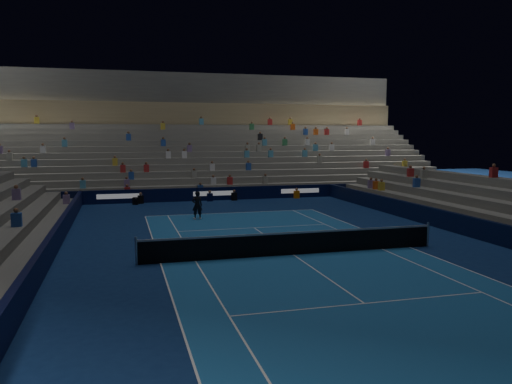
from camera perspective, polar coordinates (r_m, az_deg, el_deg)
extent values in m
plane|color=navy|center=(21.42, 4.22, -7.07)|extent=(90.00, 90.00, 0.00)
cube|color=#1B5798|center=(21.42, 4.22, -7.06)|extent=(10.97, 23.77, 0.01)
cube|color=black|center=(39.03, -4.79, -0.20)|extent=(44.00, 0.25, 1.00)
cube|color=black|center=(26.13, 24.79, -4.07)|extent=(0.25, 37.00, 1.00)
cube|color=black|center=(20.35, -22.72, -6.84)|extent=(0.25, 37.00, 1.00)
cube|color=slate|center=(40.04, -5.04, -0.40)|extent=(44.00, 1.00, 0.50)
cube|color=slate|center=(40.99, -5.29, 0.11)|extent=(44.00, 1.00, 1.00)
cube|color=slate|center=(41.94, -5.52, 0.59)|extent=(44.00, 1.00, 1.50)
cube|color=slate|center=(42.90, -5.75, 1.06)|extent=(44.00, 1.00, 2.00)
cube|color=slate|center=(43.86, -5.97, 1.50)|extent=(44.00, 1.00, 2.50)
cube|color=slate|center=(44.82, -6.18, 1.92)|extent=(44.00, 1.00, 3.00)
cube|color=slate|center=(45.79, -6.37, 2.33)|extent=(44.00, 1.00, 3.50)
cube|color=slate|center=(46.76, -6.57, 2.72)|extent=(44.00, 1.00, 4.00)
cube|color=slate|center=(47.73, -6.75, 3.09)|extent=(44.00, 1.00, 4.50)
cube|color=slate|center=(48.71, -6.92, 3.45)|extent=(44.00, 1.00, 5.00)
cube|color=slate|center=(49.68, -7.09, 3.79)|extent=(44.00, 1.00, 5.50)
cube|color=slate|center=(50.66, -7.26, 4.13)|extent=(44.00, 1.00, 6.00)
cube|color=#8F7E58|center=(51.76, -7.49, 8.71)|extent=(44.00, 0.60, 2.20)
cube|color=#4D4D4B|center=(53.31, -7.74, 11.44)|extent=(44.00, 2.40, 3.00)
cube|color=slate|center=(26.69, 26.09, -4.47)|extent=(1.00, 37.00, 0.50)
cube|color=#63635E|center=(20.53, -24.92, -7.54)|extent=(1.00, 37.00, 0.50)
cylinder|color=#B2B2B7|center=(20.15, -13.33, -6.49)|extent=(0.10, 0.10, 1.10)
cylinder|color=#B2B2B7|center=(24.15, 18.76, -4.52)|extent=(0.10, 0.10, 1.10)
cube|color=black|center=(21.32, 4.23, -5.89)|extent=(12.80, 0.03, 0.90)
cube|color=white|center=(21.22, 4.24, -4.60)|extent=(12.80, 0.04, 0.08)
imported|color=black|center=(30.30, -6.63, -1.48)|extent=(0.62, 0.41, 1.69)
cube|color=black|center=(37.58, -13.39, -0.98)|extent=(0.48, 0.54, 0.52)
cylinder|color=black|center=(37.15, -13.38, -0.83)|extent=(0.23, 0.38, 0.16)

